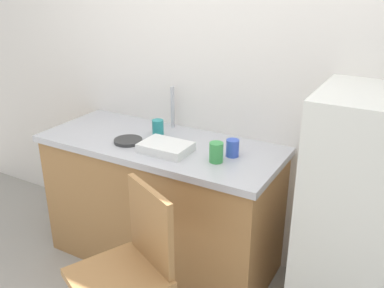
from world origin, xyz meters
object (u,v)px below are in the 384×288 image
(chair, at_px, (129,269))
(cup_teal, at_px, (158,128))
(refrigerator, at_px, (367,222))
(cup_green, at_px, (216,152))
(hotplate, at_px, (128,141))
(cup_blue, at_px, (233,148))
(dish_tray, at_px, (166,147))

(chair, relative_size, cup_teal, 8.80)
(refrigerator, relative_size, cup_green, 11.88)
(hotplate, distance_m, cup_blue, 0.64)
(dish_tray, relative_size, cup_teal, 2.77)
(cup_blue, bearing_deg, chair, -104.80)
(refrigerator, bearing_deg, cup_blue, -179.76)
(dish_tray, distance_m, hotplate, 0.27)
(hotplate, xyz_separation_m, cup_teal, (0.09, 0.18, 0.04))
(dish_tray, bearing_deg, cup_green, 2.98)
(refrigerator, height_order, cup_teal, refrigerator)
(hotplate, distance_m, cup_green, 0.58)
(cup_teal, bearing_deg, dish_tray, -46.46)
(dish_tray, xyz_separation_m, hotplate, (-0.27, 0.00, -0.02))
(cup_blue, relative_size, cup_teal, 0.95)
(refrigerator, distance_m, dish_tray, 1.12)
(chair, relative_size, dish_tray, 3.18)
(dish_tray, xyz_separation_m, cup_blue, (0.36, 0.13, 0.02))
(cup_blue, height_order, cup_teal, cup_teal)
(chair, xyz_separation_m, cup_teal, (-0.35, 0.78, 0.40))
(cup_blue, bearing_deg, dish_tray, -160.38)
(chair, distance_m, cup_blue, 0.84)
(refrigerator, xyz_separation_m, chair, (-0.92, -0.72, -0.15))
(chair, distance_m, dish_tray, 0.72)
(chair, xyz_separation_m, cup_blue, (0.19, 0.72, 0.39))
(refrigerator, bearing_deg, chair, -142.08)
(hotplate, bearing_deg, dish_tray, -0.61)
(refrigerator, height_order, cup_blue, refrigerator)
(dish_tray, height_order, cup_teal, cup_teal)
(chair, bearing_deg, cup_teal, 139.27)
(hotplate, distance_m, cup_teal, 0.21)
(cup_green, xyz_separation_m, cup_teal, (-0.49, 0.17, -0.00))
(refrigerator, relative_size, cup_teal, 12.81)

